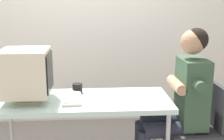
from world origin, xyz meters
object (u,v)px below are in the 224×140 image
Objects in this scene: crt_monitor at (26,73)px; desk at (83,105)px; office_chair at (199,124)px; person_seated at (179,99)px; keyboard at (72,97)px; desk_mug at (77,88)px.

desk is at bearing 1.63° from crt_monitor.
crt_monitor is 0.50× the size of office_chair.
desk is 0.54m from crt_monitor.
office_chair is at bearing -0.00° from person_seated.
person_seated reaches higher than office_chair.
keyboard is (0.37, 0.03, -0.23)m from crt_monitor.
person_seated reaches higher than desk.
office_chair is at bearing -10.47° from desk_mug.
desk is 1.05m from office_chair.
desk_mug is at bearing 25.36° from crt_monitor.
crt_monitor is 4.31× the size of desk_mug.
person_seated is at bearing 180.00° from office_chair.
keyboard is 0.17m from desk_mug.
desk_mug is (0.41, 0.19, -0.20)m from crt_monitor.
keyboard is at bearing 177.97° from person_seated.
crt_monitor is 1.32m from person_seated.
office_chair is at bearing -0.28° from crt_monitor.
person_seated is (0.93, -0.03, -0.03)m from keyboard.
crt_monitor is 1.57m from office_chair.
keyboard is at bearing 172.20° from desk.
keyboard reaches higher than desk.
person_seated is (-0.19, 0.00, 0.24)m from office_chair.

